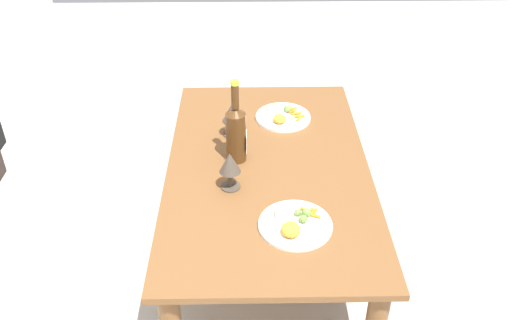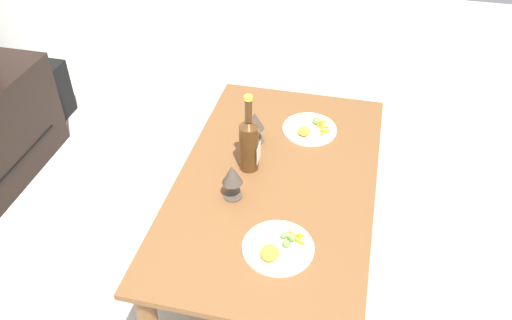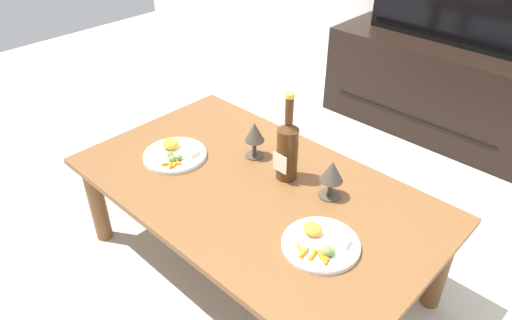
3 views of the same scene
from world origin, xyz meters
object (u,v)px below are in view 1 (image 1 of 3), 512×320
Objects in this scene: wine_bottle at (236,131)px; goblet_left at (230,165)px; dinner_plate_left at (295,224)px; dinner_plate_right at (283,116)px; dining_table at (268,178)px; goblet_right at (232,115)px.

goblet_left is at bearing 173.83° from wine_bottle.
dinner_plate_left is 0.73m from dinner_plate_right.
goblet_left is (-0.14, 0.14, 0.16)m from dining_table.
dinner_plate_right is at bearing -59.46° from goblet_right.
wine_bottle reaches higher than dinner_plate_left.
wine_bottle is 2.37× the size of goblet_right.
dinner_plate_left is at bearing 179.94° from dinner_plate_right.
dinner_plate_left is (-0.41, -0.20, -0.12)m from wine_bottle.
dining_table is at bearing -148.04° from goblet_right.
wine_bottle is at bearing 26.31° from dinner_plate_left.
goblet_right is at bearing 120.54° from dinner_plate_right.
goblet_right reaches higher than dinner_plate_right.
goblet_left reaches higher than dinner_plate_left.
dining_table is at bearing 12.20° from dinner_plate_left.
wine_bottle is 0.19m from goblet_left.
goblet_right is (0.19, 0.02, -0.03)m from wine_bottle.
wine_bottle is 0.19m from goblet_right.
wine_bottle is at bearing -6.17° from goblet_left.
goblet_right is at bearing 0.00° from goblet_left.
dining_table is at bearing -46.20° from goblet_left.
wine_bottle reaches higher than dinner_plate_right.
goblet_right is (0.37, 0.00, -0.00)m from goblet_left.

